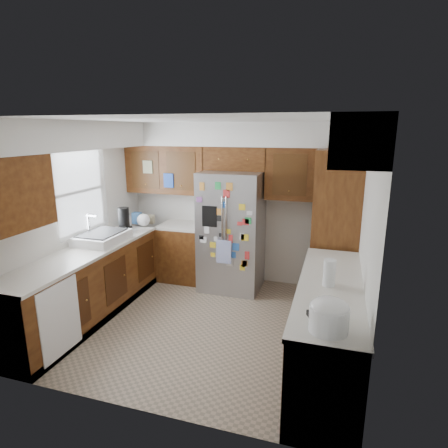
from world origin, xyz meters
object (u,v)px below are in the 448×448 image
(pantry, at_px, (336,229))
(rice_cooker, at_px, (329,314))
(fridge, at_px, (232,231))
(paper_towel, at_px, (329,273))

(pantry, distance_m, rice_cooker, 2.53)
(pantry, bearing_deg, rice_cooker, -90.01)
(fridge, distance_m, paper_towel, 2.26)
(pantry, height_order, fridge, pantry)
(pantry, relative_size, fridge, 1.19)
(paper_towel, bearing_deg, fridge, 130.75)
(fridge, bearing_deg, pantry, -2.05)
(paper_towel, bearing_deg, pantry, 89.10)
(rice_cooker, bearing_deg, pantry, 89.99)
(pantry, relative_size, rice_cooker, 7.01)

